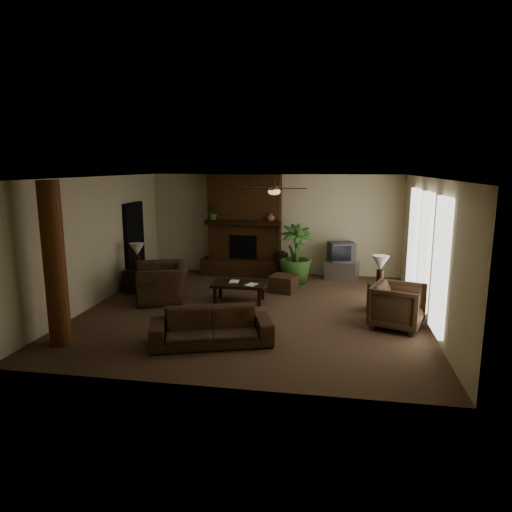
% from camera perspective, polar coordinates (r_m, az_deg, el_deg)
% --- Properties ---
extents(room_shell, '(7.00, 7.00, 7.00)m').
position_cam_1_polar(room_shell, '(9.50, -0.40, 1.31)').
color(room_shell, brown).
rests_on(room_shell, ground).
extents(fireplace, '(2.40, 0.70, 2.80)m').
position_cam_1_polar(fireplace, '(12.81, -1.42, 2.78)').
color(fireplace, '#502F15').
rests_on(fireplace, ground).
extents(windows, '(0.08, 3.65, 2.35)m').
position_cam_1_polar(windows, '(9.73, 20.25, 0.56)').
color(windows, white).
rests_on(windows, ground).
extents(log_column, '(0.36, 0.36, 2.80)m').
position_cam_1_polar(log_column, '(8.37, -23.80, -1.00)').
color(log_column, brown).
rests_on(log_column, ground).
extents(doorway, '(0.10, 1.00, 2.10)m').
position_cam_1_polar(doorway, '(12.28, -14.90, 1.55)').
color(doorway, black).
rests_on(doorway, ground).
extents(ceiling_fan, '(1.35, 1.35, 0.37)m').
position_cam_1_polar(ceiling_fan, '(9.60, 2.28, 8.20)').
color(ceiling_fan, black).
rests_on(ceiling_fan, ceiling).
extents(sofa, '(2.16, 1.22, 0.81)m').
position_cam_1_polar(sofa, '(7.97, -5.61, -8.10)').
color(sofa, '#3E2B1A').
rests_on(sofa, ground).
extents(armchair_left, '(1.25, 1.49, 1.11)m').
position_cam_1_polar(armchair_left, '(10.62, -11.70, -2.52)').
color(armchair_left, '#3E2B1A').
rests_on(armchair_left, ground).
extents(armchair_right, '(1.10, 1.13, 0.93)m').
position_cam_1_polar(armchair_right, '(9.08, 17.25, -5.74)').
color(armchair_right, '#3E2B1A').
rests_on(armchair_right, ground).
extents(coffee_table, '(1.20, 0.70, 0.43)m').
position_cam_1_polar(coffee_table, '(10.36, -2.11, -3.68)').
color(coffee_table, black).
rests_on(coffee_table, ground).
extents(ottoman, '(0.73, 0.73, 0.40)m').
position_cam_1_polar(ottoman, '(11.22, 3.45, -3.43)').
color(ottoman, '#3E2B1A').
rests_on(ottoman, ground).
extents(tv_stand, '(0.94, 0.68, 0.50)m').
position_cam_1_polar(tv_stand, '(12.57, 10.61, -1.77)').
color(tv_stand, '#B1B1B3').
rests_on(tv_stand, ground).
extents(tv, '(0.77, 0.69, 0.52)m').
position_cam_1_polar(tv, '(12.47, 10.59, 0.52)').
color(tv, '#3A3A3C').
rests_on(tv, tv_stand).
extents(floor_vase, '(0.34, 0.34, 0.77)m').
position_cam_1_polar(floor_vase, '(12.48, 3.23, -0.84)').
color(floor_vase, black).
rests_on(floor_vase, ground).
extents(floor_plant, '(1.41, 1.74, 0.85)m').
position_cam_1_polar(floor_plant, '(12.05, 4.96, -1.31)').
color(floor_plant, '#345B24').
rests_on(floor_plant, ground).
extents(side_table_left, '(0.54, 0.54, 0.55)m').
position_cam_1_polar(side_table_left, '(11.55, -14.60, -2.97)').
color(side_table_left, black).
rests_on(side_table_left, ground).
extents(lamp_left, '(0.44, 0.44, 0.65)m').
position_cam_1_polar(lamp_left, '(11.37, -14.58, 0.56)').
color(lamp_left, black).
rests_on(lamp_left, side_table_left).
extents(side_table_right, '(0.56, 0.56, 0.55)m').
position_cam_1_polar(side_table_right, '(10.06, 15.32, -5.10)').
color(side_table_right, black).
rests_on(side_table_right, ground).
extents(lamp_right, '(0.39, 0.39, 0.65)m').
position_cam_1_polar(lamp_right, '(9.85, 15.25, -1.09)').
color(lamp_right, black).
rests_on(lamp_right, side_table_right).
extents(mantel_plant, '(0.41, 0.45, 0.33)m').
position_cam_1_polar(mantel_plant, '(12.70, -5.35, 5.25)').
color(mantel_plant, '#345B24').
rests_on(mantel_plant, fireplace).
extents(mantel_vase, '(0.26, 0.27, 0.22)m').
position_cam_1_polar(mantel_vase, '(12.36, 1.85, 4.88)').
color(mantel_vase, '#94553B').
rests_on(mantel_vase, fireplace).
extents(book_a, '(0.22, 0.04, 0.29)m').
position_cam_1_polar(book_a, '(10.38, -3.34, -2.50)').
color(book_a, '#999999').
rests_on(book_a, coffee_table).
extents(book_b, '(0.20, 0.11, 0.29)m').
position_cam_1_polar(book_b, '(10.15, -1.10, -2.79)').
color(book_b, '#999999').
rests_on(book_b, coffee_table).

